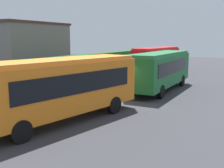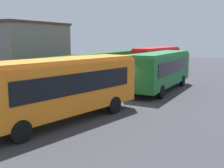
{
  "view_description": "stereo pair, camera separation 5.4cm",
  "coord_description": "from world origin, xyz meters",
  "px_view_note": "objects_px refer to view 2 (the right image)",
  "views": [
    {
      "loc": [
        -16.87,
        -8.56,
        4.34
      ],
      "look_at": [
        0.02,
        0.22,
        1.23
      ],
      "focal_mm": 44.97,
      "sensor_mm": 36.0,
      "label": 1
    },
    {
      "loc": [
        -16.85,
        -8.6,
        4.34
      ],
      "look_at": [
        0.02,
        0.22,
        1.23
      ],
      "focal_mm": 44.97,
      "sensor_mm": 36.0,
      "label": 2
    }
  ],
  "objects_px": {
    "person_right": "(123,78)",
    "bus_red": "(157,58)",
    "bus_orange": "(60,86)",
    "bus_green": "(161,69)"
  },
  "relations": [
    {
      "from": "person_right",
      "to": "bus_red",
      "type": "bearing_deg",
      "value": -4.67
    },
    {
      "from": "bus_green",
      "to": "bus_red",
      "type": "height_order",
      "value": "bus_green"
    },
    {
      "from": "bus_orange",
      "to": "person_right",
      "type": "height_order",
      "value": "bus_orange"
    },
    {
      "from": "bus_red",
      "to": "person_right",
      "type": "bearing_deg",
      "value": -168.63
    },
    {
      "from": "bus_red",
      "to": "person_right",
      "type": "relative_size",
      "value": 5.42
    },
    {
      "from": "bus_green",
      "to": "person_right",
      "type": "distance_m",
      "value": 3.19
    },
    {
      "from": "bus_orange",
      "to": "person_right",
      "type": "relative_size",
      "value": 5.29
    },
    {
      "from": "bus_red",
      "to": "person_right",
      "type": "height_order",
      "value": "bus_red"
    },
    {
      "from": "bus_orange",
      "to": "person_right",
      "type": "distance_m",
      "value": 9.76
    },
    {
      "from": "bus_orange",
      "to": "bus_green",
      "type": "relative_size",
      "value": 1.02
    }
  ]
}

